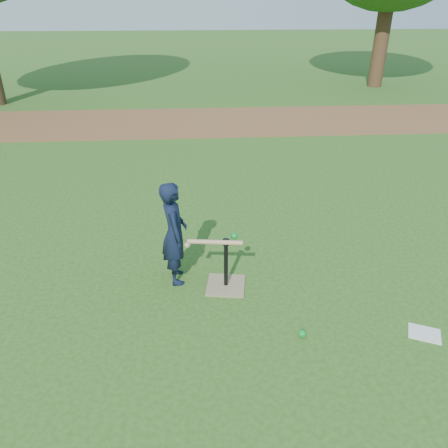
{
  "coord_description": "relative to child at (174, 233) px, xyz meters",
  "views": [
    {
      "loc": [
        -0.11,
        -3.89,
        2.98
      ],
      "look_at": [
        0.21,
        0.5,
        0.65
      ],
      "focal_mm": 35.0,
      "sensor_mm": 36.0,
      "label": 1
    }
  ],
  "objects": [
    {
      "name": "swing_action",
      "position": [
        0.46,
        -0.2,
        -0.01
      ],
      "size": [
        0.63,
        0.21,
        0.08
      ],
      "color": "tan",
      "rests_on": "ground"
    },
    {
      "name": "ground",
      "position": [
        0.36,
        -0.39,
        -0.61
      ],
      "size": [
        80.0,
        80.0,
        0.0
      ],
      "primitive_type": "plane",
      "color": "#285116",
      "rests_on": "ground"
    },
    {
      "name": "clipboard",
      "position": [
        2.46,
        -1.13,
        -0.6
      ],
      "size": [
        0.37,
        0.33,
        0.01
      ],
      "primitive_type": "cube",
      "rotation": [
        0.0,
        0.0,
        -0.43
      ],
      "color": "silver",
      "rests_on": "ground"
    },
    {
      "name": "batting_tee",
      "position": [
        0.57,
        -0.19,
        -0.5
      ],
      "size": [
        0.49,
        0.49,
        0.61
      ],
      "color": "#8D795A",
      "rests_on": "ground"
    },
    {
      "name": "child",
      "position": [
        0.0,
        0.0,
        0.0
      ],
      "size": [
        0.35,
        0.48,
        1.22
      ],
      "primitive_type": "imported",
      "rotation": [
        0.0,
        0.0,
        1.72
      ],
      "color": "black",
      "rests_on": "ground"
    },
    {
      "name": "dirt_strip",
      "position": [
        0.36,
        7.11,
        -0.6
      ],
      "size": [
        24.0,
        3.0,
        0.01
      ],
      "primitive_type": "cube",
      "color": "brown",
      "rests_on": "ground"
    },
    {
      "name": "wiffle_ball_ground",
      "position": [
        1.25,
        -1.08,
        -0.57
      ],
      "size": [
        0.08,
        0.08,
        0.08
      ],
      "primitive_type": "sphere",
      "color": "#0C892A",
      "rests_on": "ground"
    }
  ]
}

